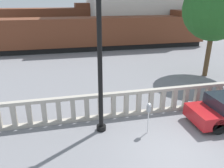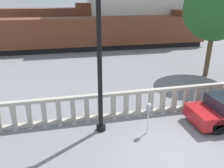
# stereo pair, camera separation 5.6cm
# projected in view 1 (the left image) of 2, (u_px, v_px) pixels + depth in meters

# --- Properties ---
(ground_plane) EXTENTS (160.00, 160.00, 0.00)m
(ground_plane) POSITION_uv_depth(u_px,v_px,m) (175.00, 154.00, 7.77)
(ground_plane) COLOR slate
(balustrade) EXTENTS (16.02, 0.24, 1.23)m
(balustrade) POSITION_uv_depth(u_px,v_px,m) (145.00, 102.00, 10.33)
(balustrade) COLOR #ADA599
(balustrade) RESTS_ON ground
(lamppost) EXTENTS (0.40, 0.40, 5.55)m
(lamppost) POSITION_uv_depth(u_px,v_px,m) (100.00, 66.00, 8.19)
(lamppost) COLOR black
(lamppost) RESTS_ON ground
(parking_meter) EXTENTS (0.19, 0.19, 1.37)m
(parking_meter) POSITION_uv_depth(u_px,v_px,m) (149.00, 109.00, 8.62)
(parking_meter) COLOR silver
(parking_meter) RESTS_ON ground
(train_near) EXTENTS (23.07, 2.94, 3.92)m
(train_near) POSITION_uv_depth(u_px,v_px,m) (103.00, 32.00, 23.37)
(train_near) COLOR black
(train_near) RESTS_ON ground
(train_far) EXTENTS (18.24, 3.18, 4.59)m
(train_far) POSITION_uv_depth(u_px,v_px,m) (26.00, 24.00, 27.75)
(train_far) COLOR black
(train_far) RESTS_ON ground
(tree_left) EXTENTS (4.15, 4.15, 6.64)m
(tree_left) POSITION_uv_depth(u_px,v_px,m) (215.00, 9.00, 14.01)
(tree_left) COLOR brown
(tree_left) RESTS_ON ground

